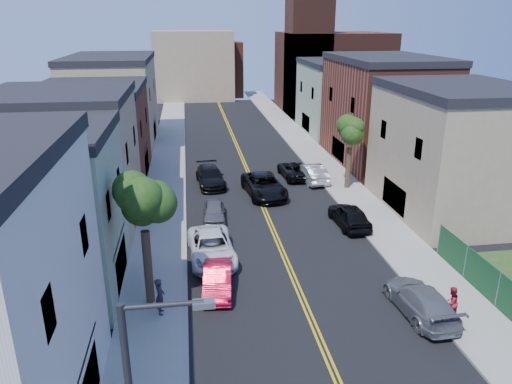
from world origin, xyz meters
name	(u,v)px	position (x,y,z in m)	size (l,w,h in m)	color
sidewalk_left	(167,163)	(-7.90, 40.00, 0.07)	(3.20, 100.00, 0.15)	gray
sidewalk_right	(317,157)	(7.90, 40.00, 0.07)	(3.20, 100.00, 0.15)	gray
curb_left	(184,163)	(-6.15, 40.00, 0.07)	(0.30, 100.00, 0.15)	gray
curb_right	(301,158)	(6.15, 40.00, 0.07)	(0.30, 100.00, 0.15)	gray
bldg_left_palegrn	(26,220)	(-14.00, 16.00, 4.25)	(9.00, 8.00, 8.50)	gray
bldg_left_tan_near	(65,166)	(-14.00, 25.00, 4.50)	(9.00, 10.00, 9.00)	#998466
bldg_left_brick	(94,136)	(-14.00, 36.00, 4.00)	(9.00, 12.00, 8.00)	brown
bldg_left_tan_far	(114,103)	(-14.00, 50.00, 4.75)	(9.00, 16.00, 9.50)	#998466
bldg_right_tan	(455,154)	(14.00, 24.00, 4.50)	(9.00, 12.00, 9.00)	#998466
bldg_right_brick	(383,113)	(14.00, 38.00, 5.00)	(9.00, 14.00, 10.00)	brown
bldg_right_palegrn	(340,99)	(14.00, 52.00, 4.25)	(9.00, 12.00, 8.50)	gray
church	(327,65)	(16.33, 67.07, 7.24)	(16.20, 14.20, 22.60)	#4C2319
backdrop_left	(194,66)	(-4.00, 82.00, 6.00)	(14.00, 8.00, 12.00)	#998466
backdrop_center	(215,69)	(0.00, 86.00, 5.00)	(10.00, 8.00, 10.00)	brown
tree_left_mid	(141,184)	(-7.88, 14.01, 6.58)	(5.20, 5.20, 9.29)	#38261C
tree_right_far	(351,123)	(7.92, 30.01, 5.76)	(4.40, 4.40, 8.03)	#38261C
red_sedan	(218,279)	(-4.37, 14.79, 0.70)	(1.49, 4.27, 1.41)	red
white_pickup	(212,247)	(-4.48, 18.50, 0.80)	(2.66, 5.76, 1.60)	white
grey_car_left	(214,212)	(-3.96, 24.56, 0.68)	(1.60, 3.99, 1.36)	#53545A
black_car_left	(210,177)	(-3.80, 32.66, 0.80)	(2.24, 5.50, 1.60)	black
grey_car_right	(420,300)	(5.50, 11.18, 0.75)	(2.09, 5.14, 1.49)	slate
black_car_right	(349,215)	(5.50, 22.23, 0.81)	(1.91, 4.76, 1.62)	black
silver_car_right	(311,173)	(5.28, 32.47, 0.83)	(1.76, 5.04, 1.66)	#B1B3B9
dark_car_right_far	(294,170)	(4.07, 33.86, 0.72)	(2.39, 5.18, 1.44)	black
black_suv_lane	(264,185)	(0.50, 29.40, 0.87)	(2.87, 6.23, 1.73)	black
pedestrian_left	(160,296)	(-7.32, 12.81, 1.10)	(0.69, 0.46, 1.90)	#232229
pedestrian_right	(451,302)	(6.72, 10.49, 0.97)	(0.79, 0.62, 1.64)	#AA1A2A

